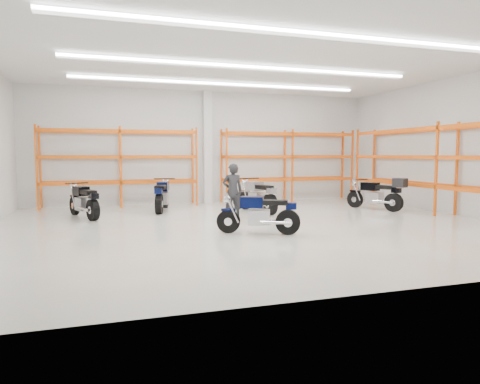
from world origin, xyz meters
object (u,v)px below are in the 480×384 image
object	(u,v)px
motorcycle_back_a	(84,202)
motorcycle_back_c	(259,197)
motorcycle_back_b	(162,196)
structural_column	(207,147)
motorcycle_main	(262,215)
motorcycle_back_d	(379,194)
standing_man	(233,191)

from	to	relation	value
motorcycle_back_a	motorcycle_back_c	world-z (taller)	motorcycle_back_c
motorcycle_back_c	motorcycle_back_b	bearing A→B (deg)	158.17
structural_column	motorcycle_main	bearing A→B (deg)	-91.98
motorcycle_back_d	standing_man	distance (m)	5.54
motorcycle_back_c	structural_column	world-z (taller)	structural_column
motorcycle_back_a	motorcycle_back_d	distance (m)	9.90
motorcycle_back_a	motorcycle_back_c	distance (m)	5.60
motorcycle_back_a	motorcycle_back_b	distance (m)	2.64
motorcycle_back_d	motorcycle_back_b	bearing A→B (deg)	165.13
motorcycle_main	motorcycle_back_d	bearing A→B (deg)	28.95
motorcycle_back_d	structural_column	bearing A→B (deg)	142.69
motorcycle_back_a	motorcycle_back_d	size ratio (longest dim) A/B	0.95
structural_column	motorcycle_back_a	bearing A→B (deg)	-147.19
motorcycle_back_d	structural_column	size ratio (longest dim) A/B	0.48
motorcycle_main	structural_column	world-z (taller)	structural_column
motorcycle_back_b	structural_column	xyz separation A→B (m)	(2.09, 2.06, 1.73)
structural_column	motorcycle_back_c	bearing A→B (deg)	-72.98
motorcycle_back_a	motorcycle_main	bearing A→B (deg)	-43.51
motorcycle_back_a	structural_column	world-z (taller)	structural_column
motorcycle_back_b	motorcycle_back_c	xyz separation A→B (m)	(3.10, -1.24, 0.01)
motorcycle_back_b	motorcycle_back_a	bearing A→B (deg)	-160.34
motorcycle_back_c	standing_man	xyz separation A→B (m)	(-1.26, -1.18, 0.31)
motorcycle_back_b	standing_man	distance (m)	3.06
motorcycle_main	motorcycle_back_c	size ratio (longest dim) A/B	0.84
motorcycle_back_a	standing_man	size ratio (longest dim) A/B	1.22
motorcycle_back_a	standing_man	distance (m)	4.60
motorcycle_back_a	motorcycle_back_b	bearing A→B (deg)	19.66
motorcycle_back_a	motorcycle_back_d	bearing A→B (deg)	-6.17
motorcycle_main	standing_man	distance (m)	2.60
motorcycle_back_b	structural_column	size ratio (longest dim) A/B	0.50
motorcycle_main	motorcycle_back_c	xyz separation A→B (m)	(1.26, 3.76, 0.06)
motorcycle_main	motorcycle_back_a	size ratio (longest dim) A/B	0.95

